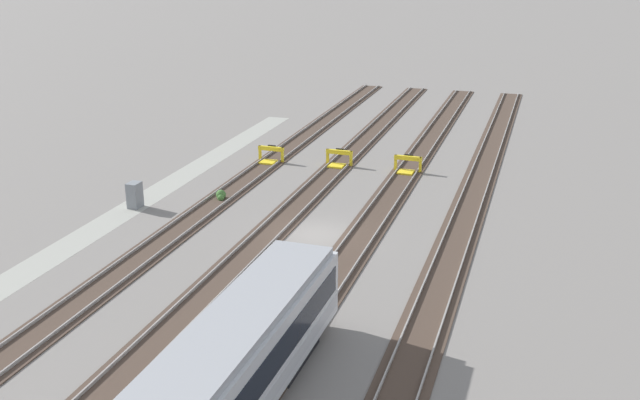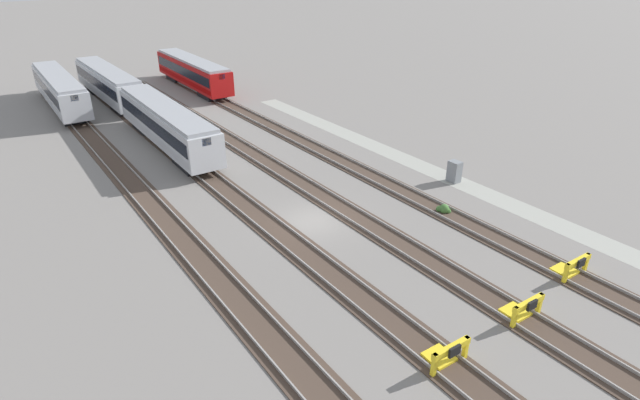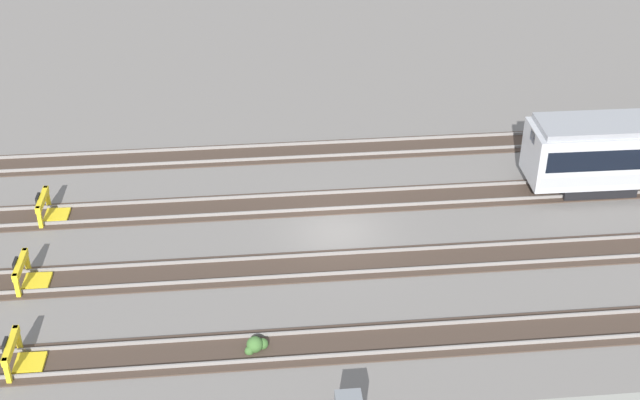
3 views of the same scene
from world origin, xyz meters
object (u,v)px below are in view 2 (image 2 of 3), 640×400
at_px(subway_car_front_row_right_inner, 193,72).
at_px(bumper_stop_near_inner_track, 522,309).
at_px(weed_clump, 444,209).
at_px(subway_car_front_row_left_inner, 60,90).
at_px(subway_car_front_row_centre, 166,124).
at_px(bumper_stop_middle_track, 445,354).
at_px(bumper_stop_nearest_track, 571,267).
at_px(electrical_cabinet, 454,172).
at_px(subway_car_front_row_leftmost, 108,83).

height_order(subway_car_front_row_right_inner, bumper_stop_near_inner_track, subway_car_front_row_right_inner).
relative_size(bumper_stop_near_inner_track, weed_clump, 2.18).
distance_m(subway_car_front_row_left_inner, weed_clump, 44.06).
xyz_separation_m(subway_car_front_row_left_inner, weed_clump, (-41.26, -15.34, -1.80)).
height_order(subway_car_front_row_centre, subway_car_front_row_right_inner, same).
distance_m(subway_car_front_row_right_inner, bumper_stop_middle_track, 51.94).
height_order(bumper_stop_nearest_track, weed_clump, bumper_stop_nearest_track).
height_order(subway_car_front_row_centre, bumper_stop_near_inner_track, subway_car_front_row_centre).
distance_m(subway_car_front_row_left_inner, electrical_cabinet, 43.07).
distance_m(bumper_stop_nearest_track, electrical_cabinet, 12.56).
distance_m(subway_car_front_row_leftmost, subway_car_front_row_centre, 18.92).
bearing_deg(subway_car_front_row_leftmost, weed_clump, -166.19).
relative_size(subway_car_front_row_right_inner, weed_clump, 19.62).
bearing_deg(subway_car_front_row_centre, bumper_stop_nearest_track, -161.96).
bearing_deg(subway_car_front_row_right_inner, weed_clump, 179.99).
bearing_deg(subway_car_front_row_leftmost, subway_car_front_row_right_inner, -89.58).
relative_size(subway_car_front_row_right_inner, bumper_stop_nearest_track, 9.00).
bearing_deg(subway_car_front_row_centre, subway_car_front_row_leftmost, 0.05).
xyz_separation_m(subway_car_front_row_leftmost, bumper_stop_nearest_track, (-50.30, -10.23, -1.53)).
height_order(subway_car_front_row_right_inner, bumper_stop_middle_track, subway_car_front_row_right_inner).
height_order(bumper_stop_near_inner_track, weed_clump, bumper_stop_near_inner_track).
distance_m(subway_car_front_row_left_inner, bumper_stop_nearest_track, 52.36).
bearing_deg(bumper_stop_nearest_track, bumper_stop_near_inner_track, 96.60).
distance_m(subway_car_front_row_centre, subway_car_front_row_right_inner, 21.56).
distance_m(subway_car_front_row_leftmost, bumper_stop_middle_track, 50.85).
xyz_separation_m(subway_car_front_row_right_inner, bumper_stop_nearest_track, (-50.38, -0.02, -1.53)).
height_order(subway_car_front_row_left_inner, electrical_cabinet, subway_car_front_row_left_inner).
bearing_deg(bumper_stop_near_inner_track, subway_car_front_row_leftmost, 5.75).
relative_size(subway_car_front_row_centre, bumper_stop_nearest_track, 8.99).
distance_m(subway_car_front_row_leftmost, electrical_cabinet, 41.23).
relative_size(subway_car_front_row_left_inner, bumper_stop_nearest_track, 8.99).
bearing_deg(electrical_cabinet, subway_car_front_row_left_inner, 27.28).
relative_size(bumper_stop_nearest_track, bumper_stop_near_inner_track, 1.00).
height_order(subway_car_front_row_left_inner, bumper_stop_middle_track, subway_car_front_row_left_inner).
relative_size(subway_car_front_row_leftmost, subway_car_front_row_centre, 1.00).
bearing_deg(electrical_cabinet, subway_car_front_row_right_inner, 6.48).
distance_m(subway_car_front_row_left_inner, subway_car_front_row_centre, 19.35).
bearing_deg(weed_clump, subway_car_front_row_centre, 24.26).
xyz_separation_m(subway_car_front_row_leftmost, electrical_cabinet, (-38.54, -14.60, -1.24)).
relative_size(subway_car_front_row_right_inner, bumper_stop_near_inner_track, 8.99).
distance_m(subway_car_front_row_right_inner, bumper_stop_near_inner_track, 51.24).
bearing_deg(subway_car_front_row_right_inner, bumper_stop_near_inner_track, 174.30).
bearing_deg(subway_car_front_row_left_inner, bumper_stop_middle_track, -174.19).
height_order(subway_car_front_row_leftmost, electrical_cabinet, subway_car_front_row_leftmost).
relative_size(subway_car_front_row_leftmost, electrical_cabinet, 11.27).
distance_m(subway_car_front_row_leftmost, weed_clump, 42.81).
bearing_deg(subway_car_front_row_centre, subway_car_front_row_right_inner, -28.23).
bearing_deg(subway_car_front_row_centre, bumper_stop_middle_track, -180.00).
bearing_deg(subway_car_front_row_centre, bumper_stop_near_inner_track, -170.92).
bearing_deg(bumper_stop_near_inner_track, bumper_stop_nearest_track, -83.40).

